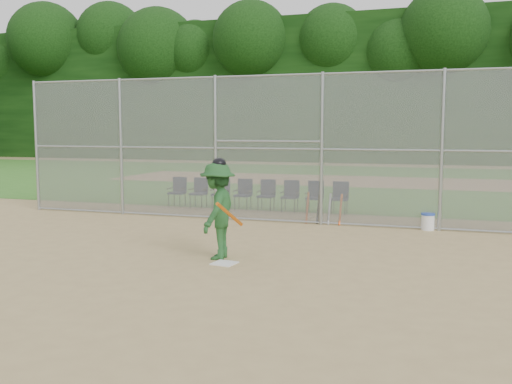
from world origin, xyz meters
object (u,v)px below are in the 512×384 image
(home_plate, at_px, (224,263))
(batter_at_plate, at_px, (218,210))
(water_cooler, at_px, (428,221))
(chair_0, at_px, (177,192))

(home_plate, bearing_deg, batter_at_plate, 126.27)
(batter_at_plate, bearing_deg, water_cooler, 49.95)
(batter_at_plate, height_order, chair_0, batter_at_plate)
(water_cooler, relative_size, chair_0, 0.45)
(home_plate, xyz_separation_m, chair_0, (-4.35, 6.94, 0.47))
(home_plate, xyz_separation_m, batter_at_plate, (-0.28, 0.38, 0.95))
(chair_0, bearing_deg, home_plate, -57.93)
(batter_at_plate, relative_size, water_cooler, 4.61)
(home_plate, relative_size, batter_at_plate, 0.21)
(batter_at_plate, xyz_separation_m, chair_0, (-4.07, 6.56, -0.48))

